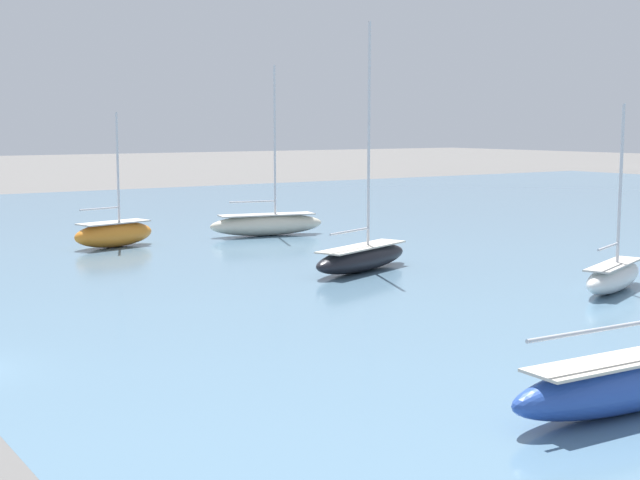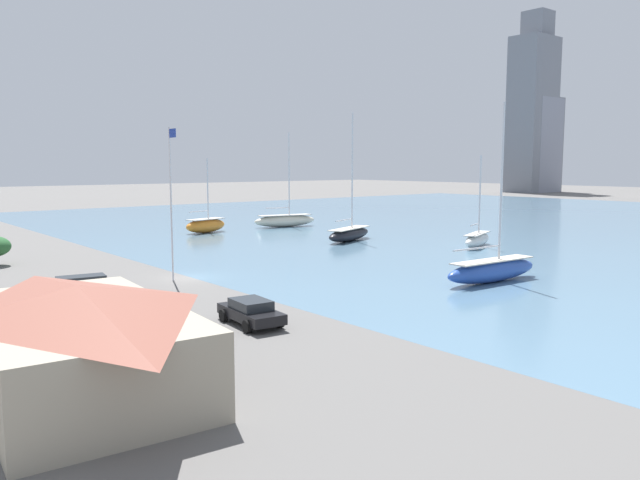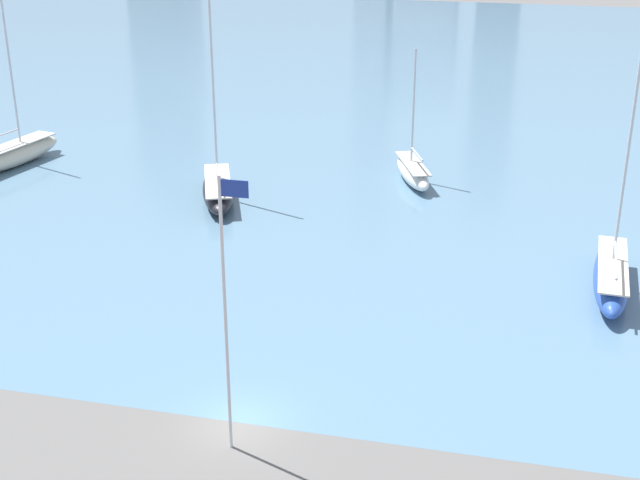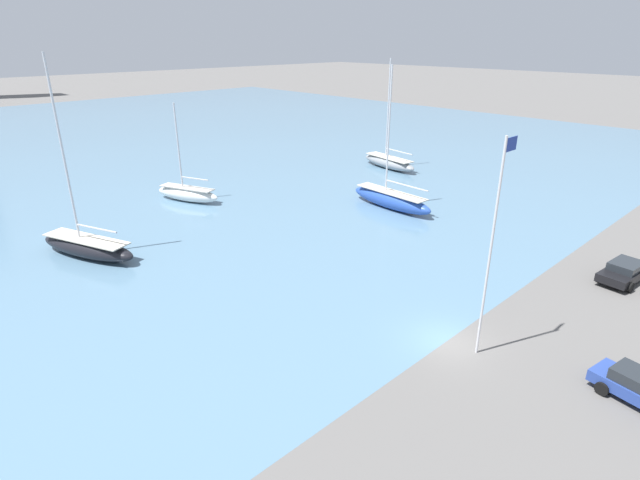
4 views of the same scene
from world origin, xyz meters
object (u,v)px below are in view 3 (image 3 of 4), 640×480
object	(u,v)px
flag_pole	(226,309)
sailboat_cream	(15,153)
sailboat_white	(413,171)
sailboat_blue	(611,276)
sailboat_black	(218,189)

from	to	relation	value
flag_pole	sailboat_cream	distance (m)	45.75
flag_pole	sailboat_white	size ratio (longest dim) A/B	1.18
flag_pole	sailboat_blue	size ratio (longest dim) A/B	0.86
sailboat_blue	sailboat_cream	size ratio (longest dim) A/B	1.00
flag_pole	sailboat_cream	size ratio (longest dim) A/B	0.87
sailboat_blue	sailboat_cream	world-z (taller)	sailboat_blue
flag_pole	sailboat_blue	xyz separation A→B (m)	(16.92, 19.87, -5.72)
sailboat_black	flag_pole	bearing A→B (deg)	-90.40
sailboat_cream	sailboat_blue	bearing A→B (deg)	-4.16
sailboat_blue	sailboat_black	distance (m)	29.45
sailboat_blue	sailboat_black	size ratio (longest dim) A/B	0.91
flag_pole	sailboat_black	world-z (taller)	sailboat_black
flag_pole	sailboat_cream	world-z (taller)	sailboat_cream
sailboat_blue	sailboat_black	world-z (taller)	sailboat_black
flag_pole	sailboat_blue	distance (m)	26.72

